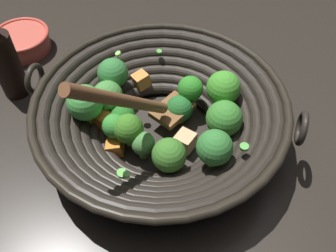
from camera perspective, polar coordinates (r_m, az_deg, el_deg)
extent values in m
plane|color=#28231E|center=(0.66, -1.06, -1.63)|extent=(4.00, 4.00, 0.00)
cylinder|color=black|center=(0.65, -1.06, -1.36)|extent=(0.18, 0.18, 0.01)
torus|color=black|center=(0.64, -1.08, -0.54)|extent=(0.23, 0.23, 0.02)
torus|color=black|center=(0.63, -1.10, 0.03)|extent=(0.26, 0.26, 0.02)
torus|color=black|center=(0.63, -1.11, 0.60)|extent=(0.28, 0.28, 0.02)
torus|color=black|center=(0.62, -1.12, 1.19)|extent=(0.31, 0.31, 0.02)
torus|color=black|center=(0.61, -1.14, 1.80)|extent=(0.34, 0.34, 0.02)
torus|color=black|center=(0.60, -1.15, 2.42)|extent=(0.37, 0.37, 0.02)
torus|color=black|center=(0.60, -1.17, 3.05)|extent=(0.40, 0.40, 0.02)
torus|color=black|center=(0.59, -1.18, 3.71)|extent=(0.42, 0.42, 0.01)
torus|color=black|center=(0.59, 19.92, -0.34)|extent=(0.05, 0.03, 0.05)
torus|color=black|center=(0.67, -19.87, 6.87)|extent=(0.05, 0.03, 0.05)
cylinder|color=#8AB04A|center=(0.57, 6.91, -5.11)|extent=(0.02, 0.02, 0.01)
sphere|color=#337C34|center=(0.54, 7.20, -3.32)|extent=(0.05, 0.05, 0.05)
cylinder|color=#749E48|center=(0.69, -8.22, 6.13)|extent=(0.02, 0.02, 0.02)
sphere|color=#337B39|center=(0.67, -8.52, 8.04)|extent=(0.05, 0.05, 0.05)
cylinder|color=#80B54C|center=(0.63, -8.00, -1.62)|extent=(0.02, 0.02, 0.02)
sphere|color=#358F33|center=(0.61, -8.28, 0.00)|extent=(0.04, 0.04, 0.04)
cylinder|color=#719F47|center=(0.62, -5.90, -2.12)|extent=(0.02, 0.02, 0.02)
sphere|color=#3D7F24|center=(0.59, -6.12, -0.41)|extent=(0.05, 0.05, 0.05)
cylinder|color=olive|center=(0.63, 8.29, -0.94)|extent=(0.04, 0.03, 0.03)
sphere|color=#38822E|center=(0.60, 8.66, 1.15)|extent=(0.06, 0.06, 0.06)
cylinder|color=#5BA33F|center=(0.66, 3.35, 4.04)|extent=(0.02, 0.02, 0.02)
sphere|color=#2D8826|center=(0.64, 3.47, 5.79)|extent=(0.04, 0.04, 0.04)
cylinder|color=#7BB147|center=(0.66, 8.23, 3.84)|extent=(0.03, 0.03, 0.02)
sphere|color=green|center=(0.63, 8.55, 5.83)|extent=(0.06, 0.06, 0.06)
cylinder|color=#6DB552|center=(0.64, -12.18, 1.42)|extent=(0.02, 0.02, 0.02)
sphere|color=green|center=(0.61, -12.70, 3.54)|extent=(0.06, 0.06, 0.06)
cylinder|color=#68B140|center=(0.66, -8.99, 2.90)|extent=(0.03, 0.03, 0.02)
sphere|color=#468C3D|center=(0.64, -9.30, 4.64)|extent=(0.05, 0.05, 0.05)
cylinder|color=#74B34E|center=(0.65, -6.86, 0.11)|extent=(0.02, 0.02, 0.01)
sphere|color=#256D23|center=(0.64, -7.07, 1.53)|extent=(0.04, 0.04, 0.04)
cylinder|color=#79B855|center=(0.59, 0.28, -6.22)|extent=(0.04, 0.04, 0.02)
sphere|color=#3B7828|center=(0.57, 0.29, -4.49)|extent=(0.05, 0.05, 0.05)
cylinder|color=#5D8F46|center=(0.61, -3.75, -4.15)|extent=(0.02, 0.02, 0.02)
sphere|color=#48853D|center=(0.59, -3.88, -2.68)|extent=(0.04, 0.04, 0.04)
cylinder|color=#75A253|center=(0.66, 1.75, 1.24)|extent=(0.03, 0.03, 0.01)
sphere|color=#24692B|center=(0.64, 1.81, 2.73)|extent=(0.05, 0.05, 0.05)
cube|color=orange|center=(0.62, -8.19, -3.29)|extent=(0.03, 0.03, 0.03)
cube|color=tan|center=(0.61, 2.70, -2.33)|extent=(0.04, 0.04, 0.03)
cube|color=#D98A3D|center=(0.70, -4.16, 7.06)|extent=(0.04, 0.04, 0.03)
cube|color=#C86D25|center=(0.64, -10.38, 1.18)|extent=(0.04, 0.04, 0.03)
cylinder|color=#99D166|center=(0.69, -7.66, 10.98)|extent=(0.01, 0.01, 0.01)
cylinder|color=#6BC651|center=(0.65, 2.34, 1.94)|extent=(0.02, 0.02, 0.01)
cylinder|color=#56B247|center=(0.54, 11.70, -3.18)|extent=(0.02, 0.02, 0.01)
cylinder|color=#6BC651|center=(0.55, -7.17, -7.22)|extent=(0.02, 0.02, 0.01)
cylinder|color=#56B247|center=(0.70, -1.38, 11.41)|extent=(0.01, 0.01, 0.01)
cylinder|color=#6BC651|center=(0.52, -6.43, -7.45)|extent=(0.01, 0.01, 0.01)
cylinder|color=#99D166|center=(0.64, -4.39, 3.38)|extent=(0.02, 0.02, 0.01)
cube|color=brown|center=(0.64, 0.70, 2.51)|extent=(0.08, 0.09, 0.01)
cylinder|color=brown|center=(0.51, -6.91, 3.90)|extent=(0.12, 0.15, 0.18)
cylinder|color=black|center=(0.75, -23.59, 8.51)|extent=(0.05, 0.05, 0.13)
cylinder|color=#D15647|center=(0.88, -21.51, 11.98)|extent=(0.11, 0.11, 0.04)
torus|color=#D84D3E|center=(0.86, -21.88, 12.97)|extent=(0.12, 0.12, 0.01)
cylinder|color=#6BC651|center=(0.85, -20.66, 11.37)|extent=(0.02, 0.02, 0.01)
cylinder|color=#56B247|center=(0.88, -20.78, 12.63)|extent=(0.02, 0.02, 0.01)
cylinder|color=#99D166|center=(0.87, -19.83, 12.56)|extent=(0.01, 0.02, 0.01)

